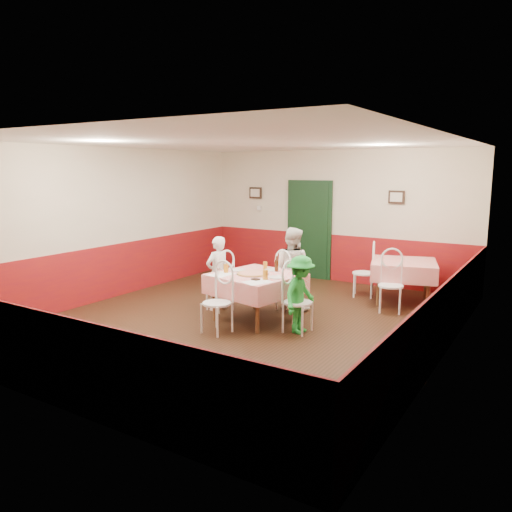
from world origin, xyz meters
The scene contains 39 objects.
floor centered at (0.00, 0.00, 0.00)m, with size 7.00×7.00×0.00m, color black.
ceiling centered at (0.00, 0.00, 2.80)m, with size 7.00×7.00×0.00m, color white.
back_wall centered at (0.00, 3.50, 1.40)m, with size 6.00×0.10×2.80m, color beige.
front_wall centered at (0.00, -3.50, 1.40)m, with size 6.00×0.10×2.80m, color beige.
left_wall centered at (-3.00, 0.00, 1.40)m, with size 0.10×7.00×2.80m, color beige.
right_wall centered at (3.00, 0.00, 1.40)m, with size 0.10×7.00×2.80m, color beige.
wainscot_back centered at (0.00, 3.48, 0.50)m, with size 6.00×0.03×1.00m, color maroon.
wainscot_front centered at (0.00, -3.48, 0.50)m, with size 6.00×0.03×1.00m, color maroon.
wainscot_left centered at (-2.98, 0.00, 0.50)m, with size 0.03×7.00×1.00m, color maroon.
wainscot_right centered at (2.98, 0.00, 0.50)m, with size 0.03×7.00×1.00m, color maroon.
door centered at (-0.60, 3.45, 1.05)m, with size 0.96×0.06×2.10m, color black.
picture_left centered at (-2.00, 3.45, 1.85)m, with size 0.32×0.03×0.26m, color black.
picture_right centered at (1.30, 3.45, 1.85)m, with size 0.32×0.03×0.26m, color black.
thermostat centered at (-1.90, 3.45, 1.50)m, with size 0.10×0.03×0.10m, color white.
main_table centered at (0.10, 0.11, 0.38)m, with size 1.22×1.22×0.77m, color red.
second_table centered at (1.78, 2.48, 0.38)m, with size 1.12×1.12×0.77m, color red.
chair_left centered at (-0.74, 0.27, 0.45)m, with size 0.42×0.42×0.90m, color white, non-canonical shape.
chair_right centered at (0.93, -0.06, 0.45)m, with size 0.42×0.42×0.90m, color white, non-canonical shape.
chair_far centered at (0.26, 0.94, 0.45)m, with size 0.42×0.42×0.90m, color white, non-canonical shape.
chair_near centered at (-0.07, -0.73, 0.45)m, with size 0.42×0.42×0.90m, color white, non-canonical shape.
chair_second_a centered at (1.03, 2.48, 0.45)m, with size 0.42×0.42×0.90m, color white, non-canonical shape.
chair_second_b centered at (1.78, 1.73, 0.45)m, with size 0.42×0.42×0.90m, color white, non-canonical shape.
pizza centered at (0.07, 0.06, 0.78)m, with size 0.49×0.49×0.03m, color #B74723.
plate_left centered at (-0.30, 0.18, 0.77)m, with size 0.25×0.25×0.01m, color white.
plate_right centered at (0.51, 0.03, 0.77)m, with size 0.25×0.25×0.01m, color white.
plate_far centered at (0.16, 0.50, 0.77)m, with size 0.25×0.25×0.01m, color white.
glass_a centered at (-0.37, -0.06, 0.83)m, with size 0.08×0.08×0.14m, color #BF7219.
glass_b centered at (0.43, -0.17, 0.83)m, with size 0.08×0.08×0.15m, color #BF7219.
glass_c centered at (0.03, 0.51, 0.82)m, with size 0.07×0.07×0.13m, color #BF7219.
beer_bottle centered at (0.27, 0.46, 0.87)m, with size 0.06×0.06×0.23m, color #381C0A.
shaker_a centered at (-0.42, -0.24, 0.81)m, with size 0.04×0.04×0.09m, color silver.
shaker_b centered at (-0.38, -0.27, 0.81)m, with size 0.04×0.04×0.09m, color silver.
shaker_c centered at (-0.44, -0.17, 0.81)m, with size 0.04×0.04×0.09m, color #B23319.
menu_left centered at (-0.35, -0.22, 0.76)m, with size 0.30×0.40×0.00m, color white.
menu_right centered at (0.42, -0.37, 0.76)m, with size 0.30×0.40×0.00m, color white.
wallet centered at (0.32, -0.27, 0.77)m, with size 0.11×0.09×0.02m, color black.
diner_left centered at (-0.79, 0.28, 0.64)m, with size 0.47×0.31×1.28m, color gray.
diner_far centered at (0.27, 0.99, 0.71)m, with size 0.69×0.54×1.43m, color gray.
diner_right centered at (0.98, -0.07, 0.58)m, with size 0.75×0.43×1.16m, color gray.
Camera 1 is at (4.19, -6.46, 2.42)m, focal length 35.00 mm.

